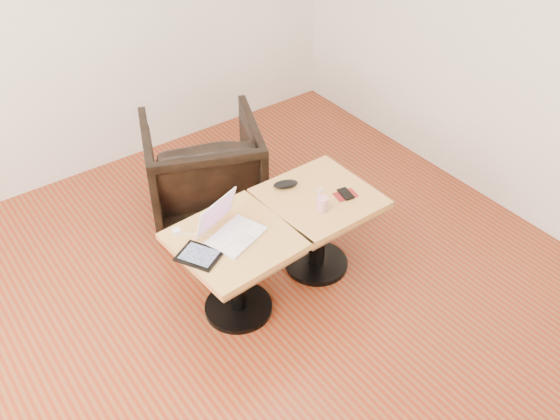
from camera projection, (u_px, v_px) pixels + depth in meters
room_shell at (235, 155)px, 2.54m from camera, size 4.52×4.52×2.71m
side_table_left at (235, 257)px, 3.43m from camera, size 0.65×0.65×0.56m
side_table_right at (319, 214)px, 3.72m from camera, size 0.62×0.62×0.56m
laptop at (230, 229)px, 3.34m from camera, size 0.37×0.35×0.21m
tablet at (199, 256)px, 3.22m from camera, size 0.25×0.27×0.02m
charging_adapter at (177, 231)px, 3.37m from camera, size 0.05×0.05×0.03m
glasses_case at (286, 184)px, 3.69m from camera, size 0.16×0.12×0.05m
striped_cup at (322, 204)px, 3.50m from camera, size 0.08×0.08×0.09m
earbuds_tangle at (320, 190)px, 3.67m from camera, size 0.07×0.05×0.01m
phone_on_sleeve at (346, 194)px, 3.64m from camera, size 0.14×0.12×0.02m
armchair at (203, 168)px, 4.22m from camera, size 0.98×0.99×0.70m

